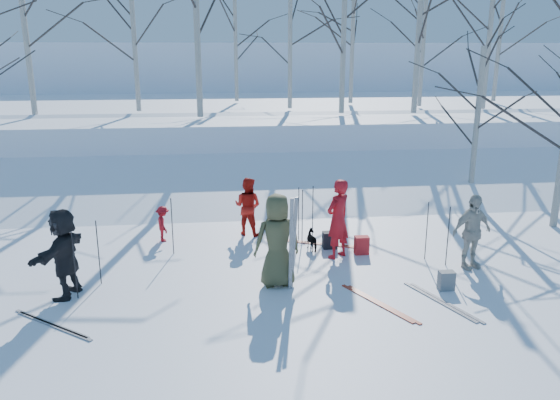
{
  "coord_description": "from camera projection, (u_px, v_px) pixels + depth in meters",
  "views": [
    {
      "loc": [
        -1.31,
        -10.3,
        4.57
      ],
      "look_at": [
        0.0,
        1.5,
        1.3
      ],
      "focal_mm": 35.0,
      "sensor_mm": 36.0,
      "label": 1
    }
  ],
  "objects": [
    {
      "name": "birch_plateau_f",
      "position": [
        236.0,
        44.0,
        25.63
      ],
      "size": [
        4.33,
        4.33,
        5.32
      ],
      "primitive_type": null,
      "color": "silver",
      "rests_on": "snow_plateau"
    },
    {
      "name": "dog",
      "position": [
        313.0,
        240.0,
        12.86
      ],
      "size": [
        0.4,
        0.61,
        0.48
      ],
      "primitive_type": "imported",
      "rotation": [
        0.0,
        0.0,
        3.41
      ],
      "color": "black",
      "rests_on": "ground"
    },
    {
      "name": "ski_pole_f",
      "position": [
        448.0,
        236.0,
        11.82
      ],
      "size": [
        0.02,
        0.02,
        1.34
      ],
      "primitive_type": "cylinder",
      "color": "black",
      "rests_on": "ground"
    },
    {
      "name": "backpack_grey",
      "position": [
        446.0,
        281.0,
        10.73
      ],
      "size": [
        0.3,
        0.2,
        0.38
      ],
      "primitive_type": "cube",
      "color": "slate",
      "rests_on": "ground"
    },
    {
      "name": "skier_redor_behind",
      "position": [
        248.0,
        206.0,
        13.83
      ],
      "size": [
        0.9,
        0.84,
        1.49
      ],
      "primitive_type": "imported",
      "rotation": [
        0.0,
        0.0,
        2.66
      ],
      "color": "#B9160E",
      "rests_on": "ground"
    },
    {
      "name": "birch_plateau_d",
      "position": [
        423.0,
        50.0,
        23.38
      ],
      "size": [
        3.92,
        3.92,
        4.75
      ],
      "primitive_type": null,
      "color": "silver",
      "rests_on": "snow_plateau"
    },
    {
      "name": "birch_plateau_j",
      "position": [
        420.0,
        16.0,
        20.43
      ],
      "size": [
        5.65,
        5.65,
        7.22
      ],
      "primitive_type": null,
      "color": "silver",
      "rests_on": "snow_plateau"
    },
    {
      "name": "ski_pair_c",
      "position": [
        379.0,
        303.0,
        10.17
      ],
      "size": [
        1.75,
        2.06,
        0.02
      ],
      "primitive_type": null,
      "rotation": [
        0.0,
        0.0,
        0.48
      ],
      "color": "#9E2B16",
      "rests_on": "ground"
    },
    {
      "name": "birch_plateau_l",
      "position": [
        196.0,
        2.0,
        19.02
      ],
      "size": [
        6.18,
        6.18,
        7.97
      ],
      "primitive_type": null,
      "color": "silver",
      "rests_on": "snow_plateau"
    },
    {
      "name": "ski_pole_c",
      "position": [
        313.0,
        212.0,
        13.6
      ],
      "size": [
        0.02,
        0.02,
        1.34
      ],
      "primitive_type": "cylinder",
      "color": "black",
      "rests_on": "ground"
    },
    {
      "name": "ski_pole_e",
      "position": [
        75.0,
        265.0,
        10.22
      ],
      "size": [
        0.02,
        0.02,
        1.34
      ],
      "primitive_type": "cylinder",
      "color": "black",
      "rests_on": "ground"
    },
    {
      "name": "skier_cream_east",
      "position": [
        472.0,
        232.0,
        11.66
      ],
      "size": [
        1.03,
        0.64,
        1.64
      ],
      "primitive_type": "imported",
      "rotation": [
        0.0,
        0.0,
        0.26
      ],
      "color": "beige",
      "rests_on": "ground"
    },
    {
      "name": "birch_plateau_c",
      "position": [
        344.0,
        28.0,
        20.5
      ],
      "size": [
        5.02,
        5.02,
        6.32
      ],
      "primitive_type": null,
      "color": "silver",
      "rests_on": "snow_plateau"
    },
    {
      "name": "upright_ski_right",
      "position": [
        294.0,
        243.0,
        10.6
      ],
      "size": [
        0.14,
        0.23,
        1.89
      ],
      "primitive_type": "cube",
      "rotation": [
        0.1,
        0.0,
        0.37
      ],
      "color": "silver",
      "rests_on": "ground"
    },
    {
      "name": "far_hill",
      "position": [
        234.0,
        81.0,
        47.1
      ],
      "size": [
        90.0,
        30.0,
        6.0
      ],
      "primitive_type": "cube",
      "color": "white",
      "rests_on": "ground"
    },
    {
      "name": "upright_ski_left",
      "position": [
        291.0,
        245.0,
        10.5
      ],
      "size": [
        0.08,
        0.16,
        1.9
      ],
      "primitive_type": "cube",
      "rotation": [
        0.07,
        0.0,
        0.09
      ],
      "color": "silver",
      "rests_on": "ground"
    },
    {
      "name": "ski_pair_b",
      "position": [
        52.0,
        325.0,
        9.37
      ],
      "size": [
        2.04,
        2.09,
        0.02
      ],
      "primitive_type": null,
      "rotation": [
        0.0,
        0.0,
        0.92
      ],
      "color": "silver",
      "rests_on": "ground"
    },
    {
      "name": "ski_pair_a",
      "position": [
        442.0,
        302.0,
        10.23
      ],
      "size": [
        1.49,
        2.04,
        0.02
      ],
      "primitive_type": null,
      "rotation": [
        0.0,
        0.0,
        0.37
      ],
      "color": "silver",
      "rests_on": "ground"
    },
    {
      "name": "ground",
      "position": [
        288.0,
        280.0,
        11.22
      ],
      "size": [
        120.0,
        120.0,
        0.0
      ],
      "primitive_type": "plane",
      "color": "white",
      "rests_on": "ground"
    },
    {
      "name": "ski_pair_d",
      "position": [
        321.0,
        244.0,
        13.29
      ],
      "size": [
        1.51,
        2.04,
        0.02
      ],
      "primitive_type": null,
      "rotation": [
        0.0,
        0.0,
        1.19
      ],
      "color": "#9E2B16",
      "rests_on": "ground"
    },
    {
      "name": "snow_plateau",
      "position": [
        246.0,
        124.0,
        27.24
      ],
      "size": [
        70.0,
        18.0,
        2.2
      ],
      "primitive_type": "cube",
      "color": "white",
      "rests_on": "ground"
    },
    {
      "name": "birch_plateau_k",
      "position": [
        134.0,
        39.0,
        21.27
      ],
      "size": [
        4.48,
        4.48,
        5.54
      ],
      "primitive_type": null,
      "color": "silver",
      "rests_on": "snow_plateau"
    },
    {
      "name": "birch_plateau_a",
      "position": [
        500.0,
        36.0,
        25.55
      ],
      "size": [
        4.82,
        4.82,
        6.03
      ],
      "primitive_type": null,
      "color": "silver",
      "rests_on": "snow_plateau"
    },
    {
      "name": "skier_red_north",
      "position": [
        338.0,
        219.0,
        12.23
      ],
      "size": [
        0.79,
        0.75,
        1.82
      ],
      "primitive_type": "imported",
      "rotation": [
        0.0,
        0.0,
        3.81
      ],
      "color": "#B11018",
      "rests_on": "ground"
    },
    {
      "name": "ski_pole_g",
      "position": [
        172.0,
        226.0,
        12.49
      ],
      "size": [
        0.02,
        0.02,
        1.34
      ],
      "primitive_type": "cylinder",
      "color": "black",
      "rests_on": "ground"
    },
    {
      "name": "birch_edge_e",
      "position": [
        477.0,
        125.0,
        16.85
      ],
      "size": [
        3.89,
        3.89,
        4.7
      ],
      "primitive_type": null,
      "color": "silver",
      "rests_on": "ground"
    },
    {
      "name": "ski_pole_d",
      "position": [
        427.0,
        231.0,
        12.17
      ],
      "size": [
        0.02,
        0.02,
        1.34
      ],
      "primitive_type": "cylinder",
      "color": "black",
      "rests_on": "ground"
    },
    {
      "name": "backpack_red",
      "position": [
        362.0,
        245.0,
        12.62
      ],
      "size": [
        0.32,
        0.22,
        0.42
      ],
      "primitive_type": "cube",
      "color": "red",
      "rests_on": "ground"
    },
    {
      "name": "ski_pole_a",
      "position": [
        61.0,
        261.0,
        10.44
      ],
      "size": [
        0.02,
        0.02,
        1.34
      ],
      "primitive_type": "cylinder",
      "color": "black",
      "rests_on": "ground"
    },
    {
      "name": "skier_olive_center",
      "position": [
        277.0,
        240.0,
        10.75
      ],
      "size": [
        0.99,
        0.71,
        1.89
      ],
      "primitive_type": "imported",
      "rotation": [
        0.0,
        0.0,
        3.26
      ],
      "color": "#444428",
      "rests_on": "ground"
    },
    {
      "name": "skier_grey_west",
      "position": [
        64.0,
        253.0,
        10.29
      ],
      "size": [
        0.95,
        1.69,
        1.74
      ],
      "primitive_type": "imported",
      "rotation": [
        0.0,
        0.0,
        4.43
      ],
      "color": "black",
      "rests_on": "ground"
    },
    {
      "name": "birch_plateau_h",
      "position": [
        290.0,
        46.0,
        22.36
      ],
      "size": [
        4.15,
        4.15,
        5.08
      ],
      "primitive_type": null,
      "color": "silver",
      "rests_on": "snow_plateau"
    },
    {
      "name": "ski_pole_i",
      "position": [
        98.0,
        253.0,
        10.87
      ],
      "size": [
        0.02,
        0.02,
        1.34
      ],
      "primitive_type": "cylinder",
      "color": "black",
      "rests_on": "ground"
    },
    {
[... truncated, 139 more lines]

